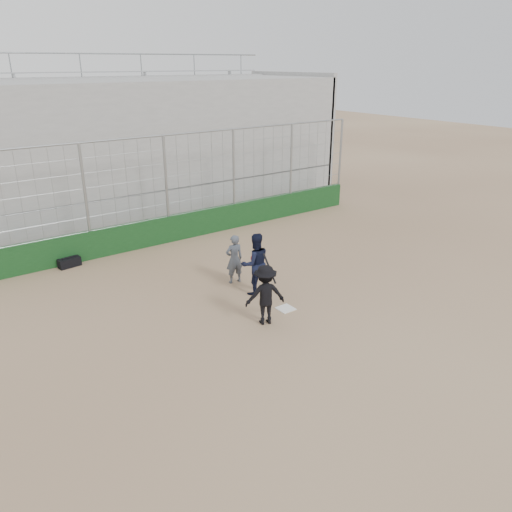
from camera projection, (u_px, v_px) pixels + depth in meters
ground at (286, 309)px, 13.93m from camera, size 90.00×90.00×0.00m
home_plate at (286, 309)px, 13.92m from camera, size 0.44×0.44×0.02m
backstop at (168, 217)px, 18.84m from camera, size 18.10×0.25×4.04m
bleachers at (114, 148)px, 21.84m from camera, size 20.25×6.70×6.98m
batter_at_plate at (265, 295)px, 12.92m from camera, size 1.20×0.94×1.79m
catcher_crouched at (255, 274)px, 14.65m from camera, size 1.01×0.85×1.26m
umpire at (234, 261)px, 15.37m from camera, size 0.62×0.45×1.40m
equipment_bag at (69, 262)px, 16.74m from camera, size 0.75×0.39×0.35m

